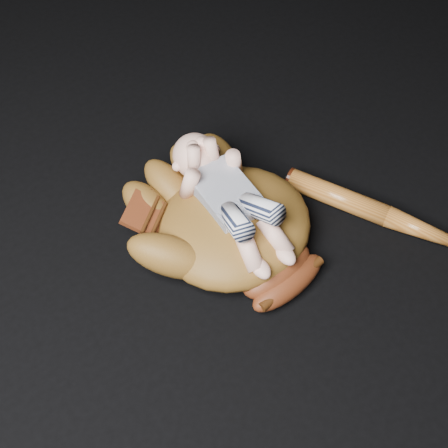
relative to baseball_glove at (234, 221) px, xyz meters
name	(u,v)px	position (x,y,z in m)	size (l,w,h in m)	color
baseball_glove	(234,221)	(0.00, 0.00, 0.00)	(0.38, 0.44, 0.14)	#5B3913
newborn_baby	(234,200)	(0.01, 0.01, 0.05)	(0.15, 0.34, 0.14)	#F1B29B
baseball_bat	(400,221)	(0.29, -0.17, -0.05)	(0.05, 0.48, 0.05)	#9A561D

